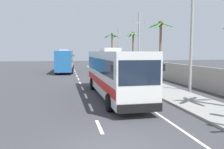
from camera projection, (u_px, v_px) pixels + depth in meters
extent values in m
cube|color=gray|center=(169.00, 93.00, 19.10)|extent=(3.20, 90.00, 0.14)
cube|color=white|center=(99.00, 127.00, 10.67)|extent=(0.16, 2.00, 0.01)
cube|color=white|center=(91.00, 107.00, 14.37)|extent=(0.16, 2.00, 0.01)
cube|color=white|center=(86.00, 96.00, 18.06)|extent=(0.16, 2.00, 0.01)
cube|color=white|center=(82.00, 88.00, 21.76)|extent=(0.16, 2.00, 0.01)
cube|color=white|center=(80.00, 83.00, 25.45)|extent=(0.16, 2.00, 0.01)
cube|color=white|center=(78.00, 79.00, 29.14)|extent=(0.16, 2.00, 0.01)
cube|color=white|center=(77.00, 76.00, 32.84)|extent=(0.16, 2.00, 0.01)
cube|color=white|center=(76.00, 73.00, 36.53)|extent=(0.16, 2.00, 0.01)
cube|color=white|center=(75.00, 71.00, 40.23)|extent=(0.16, 2.00, 0.01)
cube|color=white|center=(74.00, 70.00, 43.92)|extent=(0.16, 2.00, 0.01)
cube|color=white|center=(74.00, 68.00, 47.62)|extent=(0.16, 2.00, 0.01)
cube|color=white|center=(73.00, 67.00, 51.31)|extent=(0.16, 2.00, 0.01)
cube|color=white|center=(73.00, 66.00, 55.01)|extent=(0.16, 2.00, 0.01)
cube|color=white|center=(117.00, 86.00, 23.35)|extent=(0.14, 70.00, 0.01)
cube|color=#9E998E|center=(187.00, 75.00, 23.64)|extent=(0.24, 60.00, 2.09)
cube|color=silver|center=(114.00, 72.00, 17.63)|extent=(2.59, 12.36, 3.05)
cube|color=#192333|center=(113.00, 64.00, 17.77)|extent=(2.60, 11.37, 0.97)
cube|color=#192333|center=(140.00, 73.00, 11.63)|extent=(2.22, 0.13, 1.28)
cube|color=red|center=(114.00, 81.00, 17.70)|extent=(2.62, 12.11, 0.55)
cube|color=black|center=(140.00, 108.00, 11.71)|extent=(2.36, 0.19, 0.44)
cube|color=#B7B7B7|center=(110.00, 50.00, 18.97)|extent=(1.36, 2.73, 0.28)
cube|color=black|center=(164.00, 68.00, 12.09)|extent=(0.12, 0.08, 0.36)
cube|color=black|center=(112.00, 68.00, 11.52)|extent=(0.12, 0.08, 0.36)
cylinder|color=black|center=(148.00, 101.00, 13.81)|extent=(0.34, 1.04, 1.04)
cylinder|color=black|center=(109.00, 103.00, 13.33)|extent=(0.34, 1.04, 1.04)
cylinder|color=black|center=(118.00, 83.00, 21.61)|extent=(0.34, 1.04, 1.04)
cylinder|color=black|center=(92.00, 84.00, 21.13)|extent=(0.34, 1.04, 1.04)
cube|color=#2366A8|center=(65.00, 60.00, 38.55)|extent=(2.97, 10.60, 3.14)
cube|color=#192333|center=(65.00, 57.00, 38.30)|extent=(2.96, 9.76, 1.00)
cube|color=#192333|center=(66.00, 57.00, 43.63)|extent=(2.27, 0.21, 1.32)
cube|color=orange|center=(65.00, 65.00, 38.62)|extent=(2.99, 10.39, 0.57)
cube|color=black|center=(67.00, 67.00, 43.90)|extent=(2.42, 0.28, 0.44)
cube|color=#B7B7B7|center=(64.00, 50.00, 37.09)|extent=(1.47, 2.37, 0.28)
cube|color=black|center=(58.00, 56.00, 43.20)|extent=(0.12, 0.09, 0.36)
cube|color=black|center=(74.00, 56.00, 43.60)|extent=(0.12, 0.09, 0.36)
cylinder|color=black|center=(59.00, 68.00, 42.14)|extent=(0.37, 1.05, 1.04)
cylinder|color=black|center=(73.00, 68.00, 42.48)|extent=(0.37, 1.05, 1.04)
cylinder|color=black|center=(56.00, 71.00, 35.42)|extent=(0.37, 1.05, 1.04)
cylinder|color=black|center=(72.00, 71.00, 35.77)|extent=(0.37, 1.05, 1.04)
cylinder|color=black|center=(112.00, 79.00, 26.36)|extent=(0.15, 0.61, 0.60)
cylinder|color=black|center=(110.00, 78.00, 27.70)|extent=(0.17, 0.61, 0.60)
cube|color=#1E7F38|center=(111.00, 77.00, 26.96)|extent=(0.32, 1.12, 0.36)
cube|color=black|center=(111.00, 75.00, 27.23)|extent=(0.29, 0.62, 0.12)
cylinder|color=gray|center=(111.00, 77.00, 26.44)|extent=(0.08, 0.32, 0.67)
cylinder|color=black|center=(111.00, 73.00, 26.50)|extent=(0.56, 0.08, 0.04)
sphere|color=#EAEACC|center=(112.00, 74.00, 26.40)|extent=(0.14, 0.14, 0.14)
cylinder|color=gold|center=(111.00, 72.00, 27.15)|extent=(0.32, 0.32, 0.60)
sphere|color=red|center=(111.00, 69.00, 27.11)|extent=(0.26, 0.26, 0.26)
cylinder|color=#9E9E99|center=(191.00, 38.00, 19.48)|extent=(0.24, 0.24, 9.09)
cylinder|color=#9E9E99|center=(139.00, 45.00, 32.34)|extent=(0.24, 0.24, 8.79)
cube|color=#9E9E99|center=(139.00, 23.00, 32.05)|extent=(1.89, 0.12, 0.12)
cylinder|color=#4C4742|center=(134.00, 22.00, 31.89)|extent=(0.08, 0.08, 0.16)
cylinder|color=#4C4742|center=(144.00, 22.00, 32.18)|extent=(0.08, 0.08, 0.16)
cylinder|color=#9E9E99|center=(119.00, 48.00, 45.30)|extent=(0.24, 0.24, 8.11)
cube|color=#9E9E99|center=(119.00, 34.00, 45.03)|extent=(2.26, 0.12, 0.12)
cylinder|color=#4C4742|center=(114.00, 34.00, 44.85)|extent=(0.08, 0.08, 0.16)
cylinder|color=#4C4742|center=(123.00, 34.00, 45.19)|extent=(0.08, 0.08, 0.16)
cylinder|color=brown|center=(160.00, 53.00, 25.78)|extent=(0.27, 0.27, 6.49)
ellipsoid|color=#337F33|center=(167.00, 25.00, 25.57)|extent=(1.42, 0.43, 0.57)
ellipsoid|color=#337F33|center=(160.00, 25.00, 26.16)|extent=(0.78, 1.46, 0.51)
ellipsoid|color=#337F33|center=(155.00, 25.00, 25.76)|extent=(1.33, 1.10, 0.62)
ellipsoid|color=#337F33|center=(158.00, 25.00, 24.99)|extent=(1.24, 1.13, 0.79)
ellipsoid|color=#337F33|center=(166.00, 24.00, 24.97)|extent=(0.99, 1.39, 0.62)
sphere|color=brown|center=(161.00, 23.00, 25.46)|extent=(0.56, 0.56, 0.56)
cylinder|color=brown|center=(133.00, 52.00, 42.56)|extent=(0.35, 0.35, 6.73)
ellipsoid|color=#3D893D|center=(137.00, 35.00, 42.46)|extent=(1.50, 0.51, 0.78)
ellipsoid|color=#3D893D|center=(135.00, 34.00, 42.93)|extent=(1.19, 1.47, 0.51)
ellipsoid|color=#3D893D|center=(131.00, 35.00, 42.82)|extent=(0.94, 1.47, 0.84)
ellipsoid|color=#3D893D|center=(129.00, 34.00, 42.09)|extent=(1.51, 0.41, 0.72)
ellipsoid|color=#3D893D|center=(133.00, 34.00, 41.53)|extent=(1.00, 1.53, 0.61)
ellipsoid|color=#3D893D|center=(136.00, 34.00, 41.66)|extent=(0.85, 1.49, 0.81)
sphere|color=brown|center=(133.00, 33.00, 42.22)|extent=(0.56, 0.56, 0.56)
cylinder|color=brown|center=(112.00, 51.00, 47.39)|extent=(0.33, 0.33, 6.94)
ellipsoid|color=#28702D|center=(117.00, 36.00, 47.12)|extent=(1.86, 0.64, 1.00)
ellipsoid|color=#28702D|center=(114.00, 36.00, 47.96)|extent=(1.24, 1.85, 0.75)
ellipsoid|color=#28702D|center=(108.00, 36.00, 47.43)|extent=(1.74, 1.34, 0.93)
ellipsoid|color=#28702D|center=(109.00, 36.00, 46.56)|extent=(1.77, 1.12, 1.06)
ellipsoid|color=#28702D|center=(114.00, 35.00, 46.25)|extent=(0.81, 1.91, 0.86)
sphere|color=brown|center=(112.00, 34.00, 47.05)|extent=(0.56, 0.56, 0.56)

